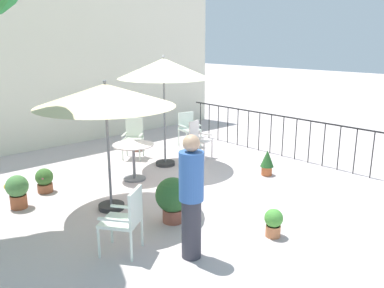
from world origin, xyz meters
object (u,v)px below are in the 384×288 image
patio_chair_3 (198,137)px  potted_plant_0 (273,222)px  potted_plant_3 (136,138)px  potted_plant_2 (45,180)px  patio_umbrella_0 (164,69)px  patio_chair_0 (133,135)px  potted_plant_5 (267,161)px  cafe_table_0 (134,155)px  standing_person (191,196)px  patio_chair_1 (188,127)px  patio_umbrella_1 (105,96)px  patio_chair_2 (126,217)px  potted_plant_4 (173,197)px  potted_plant_1 (17,190)px

patio_chair_3 → potted_plant_0: (-1.97, -3.69, -0.29)m
potted_plant_3 → potted_plant_2: bearing=-156.8°
patio_umbrella_0 → patio_chair_0: patio_umbrella_0 is taller
potted_plant_3 → potted_plant_5: (0.91, -3.52, -0.02)m
patio_umbrella_0 → potted_plant_2: patio_umbrella_0 is taller
cafe_table_0 → potted_plant_0: cafe_table_0 is taller
cafe_table_0 → standing_person: 3.28m
patio_chair_1 → standing_person: (-3.78, -4.26, 0.32)m
potted_plant_0 → potted_plant_2: size_ratio=0.92×
patio_umbrella_1 → patio_chair_2: bearing=-113.3°
cafe_table_0 → potted_plant_3: cafe_table_0 is taller
potted_plant_4 → potted_plant_5: bearing=7.3°
patio_umbrella_0 → potted_plant_2: (-2.74, 0.23, -1.94)m
potted_plant_0 → patio_umbrella_1: bearing=116.3°
potted_plant_5 → standing_person: 3.71m
patio_umbrella_0 → patio_chair_3: patio_umbrella_0 is taller
potted_plant_2 → patio_chair_2: bearing=-91.8°
patio_umbrella_0 → standing_person: patio_umbrella_0 is taller
patio_umbrella_0 → patio_chair_1: bearing=30.5°
patio_umbrella_1 → patio_chair_0: 3.36m
patio_chair_2 → potted_plant_3: 5.21m
potted_plant_3 → potted_plant_4: bearing=-117.3°
patio_chair_0 → standing_person: standing_person is taller
potted_plant_2 → patio_chair_1: bearing=8.9°
potted_plant_2 → potted_plant_5: bearing=-30.0°
patio_chair_1 → potted_plant_0: patio_chair_1 is taller
potted_plant_0 → potted_plant_3: (1.25, 5.26, 0.09)m
cafe_table_0 → standing_person: bearing=-111.2°
patio_chair_1 → potted_plant_3: (-1.27, 0.61, -0.22)m
patio_chair_0 → potted_plant_0: (-0.82, -4.76, -0.33)m
patio_umbrella_1 → patio_chair_2: size_ratio=2.46×
patio_chair_0 → potted_plant_3: bearing=50.1°
patio_chair_3 → potted_plant_1: (-4.34, -0.11, -0.19)m
potted_plant_0 → potted_plant_4: size_ratio=0.59×
patio_umbrella_1 → potted_plant_0: size_ratio=5.28×
patio_umbrella_0 → potted_plant_1: patio_umbrella_0 is taller
potted_plant_5 → cafe_table_0: bearing=142.8°
patio_umbrella_0 → potted_plant_3: bearing=80.7°
standing_person → potted_plant_1: bearing=109.3°
potted_plant_1 → potted_plant_4: (1.61, -2.20, 0.08)m
cafe_table_0 → potted_plant_3: size_ratio=1.38×
potted_plant_5 → potted_plant_4: bearing=-172.7°
patio_chair_0 → patio_chair_3: patio_chair_0 is taller
patio_umbrella_1 → patio_chair_3: patio_umbrella_1 is taller
potted_plant_5 → potted_plant_1: bearing=158.0°
patio_chair_1 → potted_plant_2: bearing=-171.1°
patio_umbrella_0 → potted_plant_4: size_ratio=3.41×
patio_umbrella_1 → standing_person: (-0.04, -2.07, -1.07)m
patio_umbrella_0 → potted_plant_5: (1.15, -2.02, -1.88)m
standing_person → patio_chair_2: bearing=130.3°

